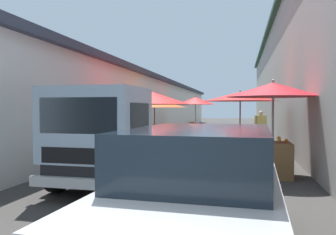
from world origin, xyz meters
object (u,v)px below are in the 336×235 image
at_px(fruit_stall_far_right, 195,105).
at_px(fruit_stall_mid_lane, 150,103).
at_px(hatchback_car, 199,192).
at_px(fruit_stall_near_right, 154,108).
at_px(fruit_stall_far_left, 241,104).
at_px(fruit_stall_near_left, 274,105).
at_px(vendor_by_crates, 261,125).
at_px(delivery_truck, 111,138).

height_order(fruit_stall_far_right, fruit_stall_mid_lane, fruit_stall_far_right).
relative_size(fruit_stall_far_right, hatchback_car, 0.61).
relative_size(fruit_stall_mid_lane, fruit_stall_near_right, 0.96).
xyz_separation_m(fruit_stall_far_right, fruit_stall_near_right, (-5.61, 1.09, -0.14)).
xyz_separation_m(fruit_stall_far_left, fruit_stall_near_left, (-4.19, -0.80, -0.08)).
relative_size(fruit_stall_far_right, vendor_by_crates, 1.55).
xyz_separation_m(hatchback_car, delivery_truck, (3.06, 2.25, 0.30)).
bearing_deg(fruit_stall_mid_lane, hatchback_car, -160.72).
xyz_separation_m(fruit_stall_far_left, vendor_by_crates, (3.60, -0.89, -0.95)).
distance_m(fruit_stall_near_left, delivery_truck, 4.08).
bearing_deg(fruit_stall_far_left, fruit_stall_far_right, 20.17).
bearing_deg(delivery_truck, vendor_by_crates, -20.12).
relative_size(fruit_stall_mid_lane, fruit_stall_near_left, 1.14).
bearing_deg(hatchback_car, fruit_stall_mid_lane, 19.28).
relative_size(hatchback_car, delivery_truck, 0.80).
bearing_deg(vendor_by_crates, fruit_stall_near_right, 112.18).
distance_m(fruit_stall_far_right, hatchback_car, 16.73).
xyz_separation_m(fruit_stall_far_right, fruit_stall_near_left, (-11.50, -3.49, -0.08)).
relative_size(fruit_stall_near_right, vendor_by_crates, 1.82).
height_order(fruit_stall_far_left, delivery_truck, fruit_stall_far_left).
bearing_deg(fruit_stall_near_right, hatchback_car, -163.03).
relative_size(fruit_stall_far_left, vendor_by_crates, 1.72).
bearing_deg(fruit_stall_near_right, fruit_stall_near_left, -142.17).
xyz_separation_m(fruit_stall_near_right, vendor_by_crates, (1.90, -4.67, -0.81)).
relative_size(fruit_stall_mid_lane, fruit_stall_far_left, 1.02).
bearing_deg(fruit_stall_near_right, fruit_stall_mid_lane, -168.01).
bearing_deg(hatchback_car, vendor_by_crates, -5.92).
bearing_deg(delivery_truck, fruit_stall_near_left, -60.35).
distance_m(fruit_stall_far_right, fruit_stall_near_left, 12.02).
xyz_separation_m(fruit_stall_far_right, hatchback_car, (-16.54, -2.25, -1.11)).
xyz_separation_m(fruit_stall_near_left, delivery_truck, (-1.99, 3.49, -0.73)).
height_order(fruit_stall_far_right, vendor_by_crates, fruit_stall_far_right).
xyz_separation_m(fruit_stall_mid_lane, vendor_by_crates, (5.45, -3.92, -0.97)).
xyz_separation_m(fruit_stall_far_left, delivery_truck, (-6.18, 2.69, -0.81)).
height_order(fruit_stall_near_left, hatchback_car, fruit_stall_near_left).
relative_size(fruit_stall_near_right, fruit_stall_near_left, 1.19).
bearing_deg(fruit_stall_far_right, delivery_truck, 179.98).
relative_size(fruit_stall_far_left, delivery_truck, 0.54).
distance_m(fruit_stall_far_right, fruit_stall_near_right, 5.71).
bearing_deg(fruit_stall_far_left, fruit_stall_near_left, -169.17).
bearing_deg(fruit_stall_far_right, fruit_stall_far_left, -159.83).
bearing_deg(fruit_stall_far_left, fruit_stall_near_right, 65.77).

